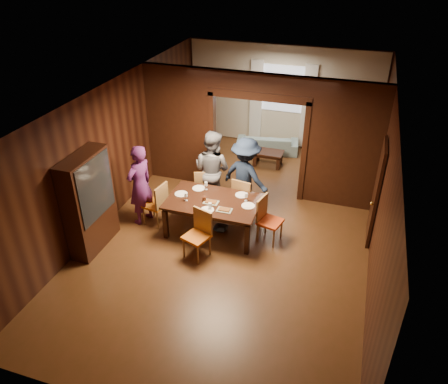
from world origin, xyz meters
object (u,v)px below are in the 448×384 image
(coffee_table, at_px, (268,158))
(person_grey, at_px, (212,170))
(hutch, at_px, (89,203))
(chair_left, at_px, (155,203))
(chair_right, at_px, (270,220))
(sofa, at_px, (267,143))
(chair_near, at_px, (196,235))
(person_navy, at_px, (246,176))
(chair_far_l, at_px, (205,187))
(chair_far_r, at_px, (245,197))
(dining_table, at_px, (214,216))
(person_purple, at_px, (140,185))

(coffee_table, bearing_deg, person_grey, -107.61)
(person_grey, relative_size, hutch, 0.92)
(chair_left, bearing_deg, chair_right, 102.48)
(sofa, distance_m, chair_right, 4.25)
(coffee_table, bearing_deg, sofa, 104.14)
(hutch, bearing_deg, chair_left, 53.66)
(chair_near, bearing_deg, hutch, -152.51)
(chair_near, bearing_deg, chair_right, 56.54)
(person_navy, height_order, coffee_table, person_navy)
(person_navy, xyz_separation_m, chair_far_l, (-0.93, -0.07, -0.40))
(sofa, distance_m, chair_near, 5.06)
(person_grey, height_order, sofa, person_grey)
(chair_far_r, relative_size, chair_near, 1.00)
(sofa, height_order, chair_right, chair_right)
(chair_far_r, distance_m, hutch, 3.27)
(person_navy, xyz_separation_m, chair_left, (-1.72, -1.05, -0.40))
(coffee_table, height_order, chair_right, chair_right)
(coffee_table, bearing_deg, chair_left, -116.47)
(person_navy, xyz_separation_m, coffee_table, (-0.02, 2.37, -0.69))
(chair_far_l, bearing_deg, chair_left, 34.06)
(dining_table, distance_m, coffee_table, 3.37)
(sofa, distance_m, coffee_table, 0.86)
(chair_far_r, height_order, chair_near, same)
(person_grey, xyz_separation_m, chair_near, (0.32, -1.84, -0.44))
(person_purple, height_order, chair_far_r, person_purple)
(chair_right, xyz_separation_m, hutch, (-3.30, -1.23, 0.52))
(sofa, bearing_deg, hutch, 57.10)
(chair_far_l, bearing_deg, chair_far_r, 155.56)
(chair_near, bearing_deg, chair_far_l, 124.34)
(person_grey, bearing_deg, coffee_table, -92.01)
(person_purple, xyz_separation_m, chair_near, (1.56, -0.78, -0.41))
(chair_far_l, relative_size, chair_far_r, 1.00)
(person_grey, height_order, chair_near, person_grey)
(chair_far_l, bearing_deg, chair_near, 87.90)
(person_grey, xyz_separation_m, chair_right, (1.55, -0.91, -0.44))
(chair_left, bearing_deg, chair_far_r, 125.43)
(person_navy, relative_size, coffee_table, 2.22)
(person_purple, relative_size, person_grey, 0.97)
(person_grey, height_order, dining_table, person_grey)
(person_grey, distance_m, chair_far_l, 0.47)
(person_purple, distance_m, hutch, 1.20)
(person_navy, bearing_deg, chair_right, 150.12)
(sofa, bearing_deg, chair_right, 94.04)
(person_grey, height_order, chair_right, person_grey)
(person_purple, relative_size, chair_near, 1.84)
(chair_left, height_order, chair_near, same)
(person_navy, distance_m, chair_far_r, 0.45)
(sofa, height_order, chair_left, chair_left)
(chair_near, bearing_deg, coffee_table, 103.48)
(chair_near, height_order, hutch, hutch)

